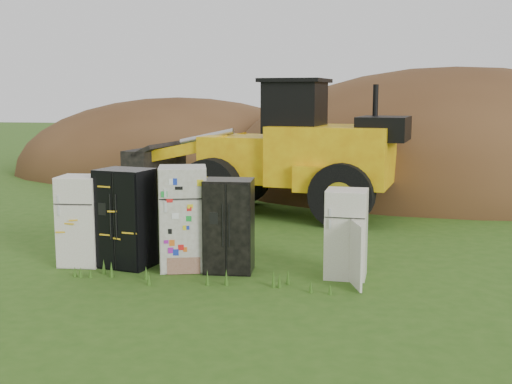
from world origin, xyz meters
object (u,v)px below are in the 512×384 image
at_px(fridge_leftmost, 81,220).
at_px(wheel_loader, 262,147).
at_px(fridge_black_side, 126,218).
at_px(fridge_dark_mid, 229,226).
at_px(fridge_sticker, 183,218).
at_px(fridge_open_door, 346,234).

bearing_deg(fridge_leftmost, wheel_loader, 63.21).
distance_m(fridge_leftmost, wheel_loader, 6.53).
xyz_separation_m(fridge_black_side, fridge_dark_mid, (1.98, 0.00, -0.07)).
xyz_separation_m(fridge_black_side, wheel_loader, (1.58, 5.93, 0.90)).
xyz_separation_m(fridge_leftmost, fridge_sticker, (2.00, 0.05, 0.11)).
bearing_deg(fridge_sticker, fridge_open_door, -16.55).
height_order(fridge_black_side, fridge_sticker, fridge_sticker).
relative_size(fridge_leftmost, fridge_black_side, 0.92).
height_order(fridge_leftmost, wheel_loader, wheel_loader).
relative_size(fridge_leftmost, wheel_loader, 0.23).
bearing_deg(wheel_loader, fridge_dark_mid, -77.55).
height_order(fridge_black_side, fridge_dark_mid, fridge_black_side).
distance_m(fridge_sticker, fridge_dark_mid, 0.88).
relative_size(fridge_sticker, fridge_dark_mid, 1.13).
xyz_separation_m(fridge_black_side, fridge_open_door, (4.10, -0.01, -0.14)).
xyz_separation_m(fridge_leftmost, fridge_open_door, (4.99, 0.02, -0.07)).
height_order(fridge_leftmost, fridge_dark_mid, fridge_leftmost).
bearing_deg(fridge_black_side, fridge_leftmost, -166.03).
distance_m(fridge_leftmost, fridge_dark_mid, 2.87).
relative_size(fridge_dark_mid, fridge_open_door, 1.08).
xyz_separation_m(fridge_sticker, fridge_dark_mid, (0.87, -0.01, -0.11)).
distance_m(fridge_black_side, wheel_loader, 6.20).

